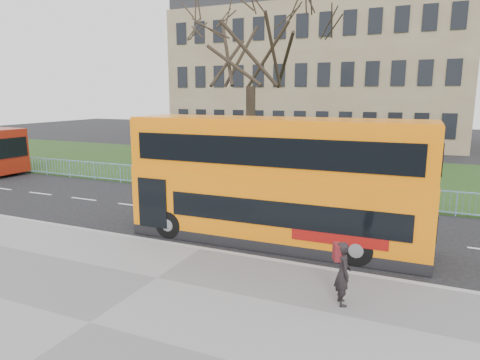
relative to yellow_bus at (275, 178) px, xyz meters
name	(u,v)px	position (x,y,z in m)	size (l,w,h in m)	color
ground	(222,238)	(-1.91, -0.39, -2.32)	(120.00, 120.00, 0.00)	black
pavement	(90,325)	(-1.91, -7.14, -2.26)	(80.00, 10.50, 0.12)	slate
kerb	(201,250)	(-1.91, -1.94, -2.25)	(80.00, 0.20, 0.14)	gray
grass_verge	(316,173)	(-1.91, 13.91, -2.28)	(80.00, 15.40, 0.08)	#1F3B15
guard_railing	(280,188)	(-1.91, 6.21, -1.77)	(40.00, 0.12, 1.10)	#7EB2E0
bare_tree	(251,67)	(-4.91, 9.61, 4.37)	(9.26, 9.26, 13.23)	black
civic_building	(320,78)	(-6.91, 34.61, 4.68)	(30.00, 15.00, 14.00)	#7B634E
yellow_bus	(275,178)	(0.00, 0.00, 0.00)	(10.37, 2.66, 4.33)	orange
pedestrian	(343,273)	(3.13, -3.94, -1.41)	(0.58, 0.38, 1.59)	black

